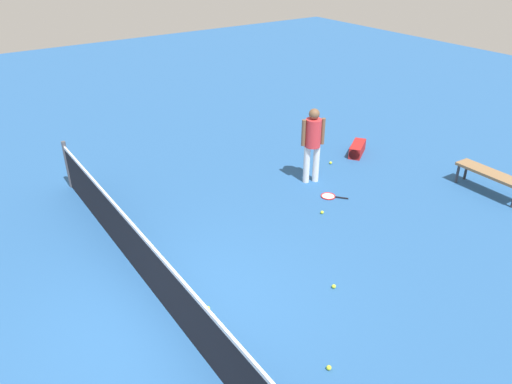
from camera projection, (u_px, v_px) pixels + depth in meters
name	position (u px, v px, depth m)	size (l,w,h in m)	color
ground_plane	(173.00, 317.00, 7.22)	(40.00, 40.00, 0.00)	#265693
court_net	(170.00, 290.00, 6.99)	(10.09, 0.09, 1.07)	#4C4C51
player_near_side	(313.00, 140.00, 10.61)	(0.44, 0.52, 1.70)	white
tennis_racket_near_player	(329.00, 196.00, 10.44)	(0.56, 0.50, 0.03)	red
tennis_ball_near_player	(331.00, 163.00, 11.88)	(0.07, 0.07, 0.07)	#C6E033
tennis_ball_by_net	(322.00, 212.00, 9.81)	(0.07, 0.07, 0.07)	#C6E033
tennis_ball_midcourt	(329.00, 368.00, 6.34)	(0.07, 0.07, 0.07)	#C6E033
tennis_ball_stray_left	(334.00, 286.00, 7.78)	(0.07, 0.07, 0.07)	#C6E033
tennis_ball_stray_right	(208.00, 308.00, 7.33)	(0.07, 0.07, 0.07)	#C6E033
courtside_bench	(491.00, 175.00, 10.42)	(1.51, 0.42, 0.48)	olive
equipment_bag	(357.00, 149.00, 12.33)	(0.68, 0.82, 0.28)	#B21E1E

